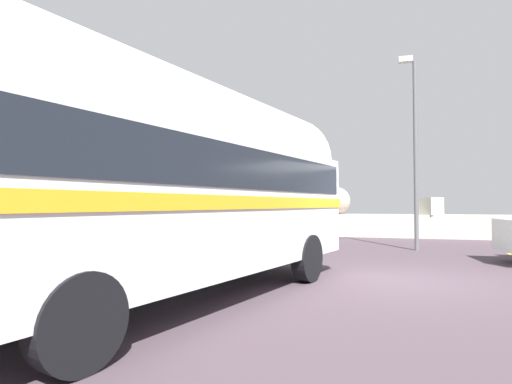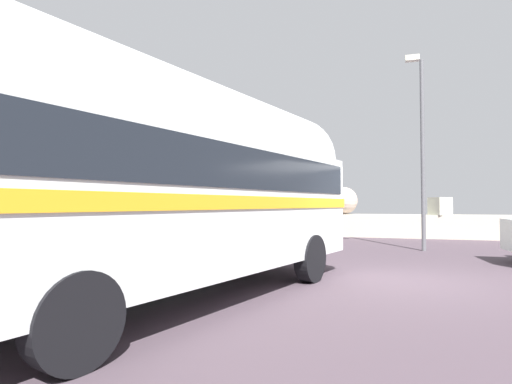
{
  "view_description": "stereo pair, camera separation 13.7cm",
  "coord_description": "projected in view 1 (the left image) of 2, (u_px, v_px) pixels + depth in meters",
  "views": [
    {
      "loc": [
        -0.57,
        -8.93,
        1.6
      ],
      "look_at": [
        -2.14,
        -3.41,
        1.77
      ],
      "focal_mm": 28.19,
      "sensor_mm": 36.0,
      "label": 1
    },
    {
      "loc": [
        -0.44,
        -8.89,
        1.6
      ],
      "look_at": [
        -2.14,
        -3.41,
        1.77
      ],
      "focal_mm": 28.19,
      "sensor_mm": 36.0,
      "label": 2
    }
  ],
  "objects": [
    {
      "name": "vintage_coach",
      "position": [
        180.0,
        177.0,
        6.58
      ],
      "size": [
        4.62,
        8.91,
        3.7
      ],
      "rotation": [
        0.0,
        0.0,
        -0.27
      ],
      "color": "black",
      "rests_on": "ground"
    },
    {
      "name": "lamp_post",
      "position": [
        414.0,
        143.0,
        13.79
      ],
      "size": [
        0.63,
        0.74,
        6.57
      ],
      "color": "#5B5B60",
      "rests_on": "ground"
    },
    {
      "name": "breakwater",
      "position": [
        378.0,
        223.0,
        19.79
      ],
      "size": [
        31.36,
        2.0,
        2.46
      ],
      "color": "#B8B09D",
      "rests_on": "ground"
    },
    {
      "name": "ground",
      "position": [
        399.0,
        280.0,
        8.38
      ],
      "size": [
        32.0,
        26.0,
        0.02
      ],
      "color": "#473A43"
    }
  ]
}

